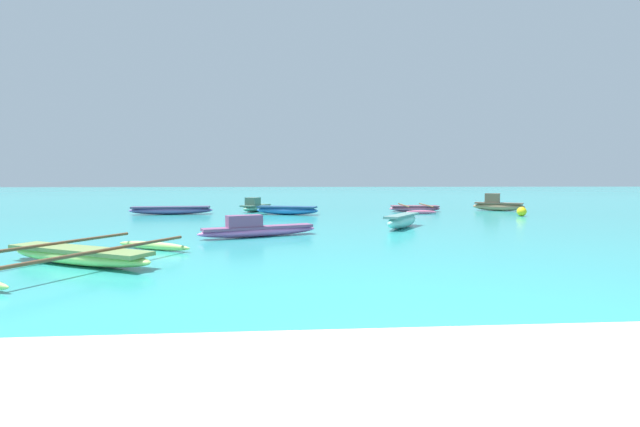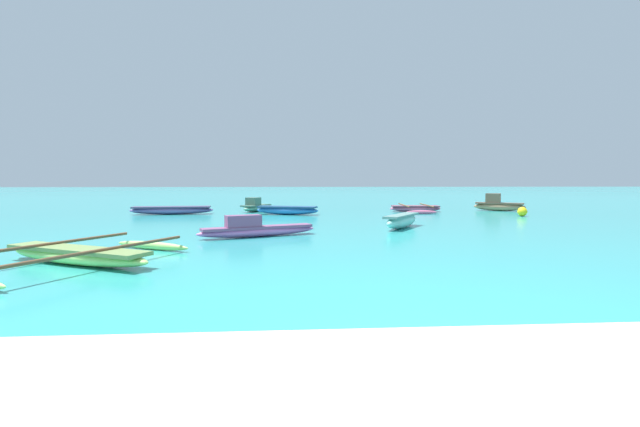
{
  "view_description": "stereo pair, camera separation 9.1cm",
  "coord_description": "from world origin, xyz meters",
  "px_view_note": "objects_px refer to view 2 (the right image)",
  "views": [
    {
      "loc": [
        -1.31,
        -3.4,
        1.69
      ],
      "look_at": [
        0.08,
        15.48,
        0.25
      ],
      "focal_mm": 24.0,
      "sensor_mm": 36.0,
      "label": 1
    },
    {
      "loc": [
        -1.22,
        -3.41,
        1.69
      ],
      "look_at": [
        0.08,
        15.48,
        0.25
      ],
      "focal_mm": 24.0,
      "sensor_mm": 36.0,
      "label": 2
    }
  ],
  "objects_px": {
    "moored_boat_0": "(77,255)",
    "moored_boat_2": "(498,205)",
    "moored_boat_3": "(256,206)",
    "moored_boat_7": "(402,220)",
    "moored_boat_4": "(287,210)",
    "moored_boat_6": "(256,229)",
    "mooring_buoy_1": "(522,212)",
    "moored_boat_5": "(172,210)",
    "moored_boat_1": "(415,208)"
  },
  "relations": [
    {
      "from": "moored_boat_5",
      "to": "moored_boat_7",
      "type": "relative_size",
      "value": 1.58
    },
    {
      "from": "moored_boat_0",
      "to": "mooring_buoy_1",
      "type": "relative_size",
      "value": 10.73
    },
    {
      "from": "moored_boat_7",
      "to": "mooring_buoy_1",
      "type": "height_order",
      "value": "moored_boat_7"
    },
    {
      "from": "moored_boat_3",
      "to": "moored_boat_2",
      "type": "bearing_deg",
      "value": -63.71
    },
    {
      "from": "moored_boat_1",
      "to": "moored_boat_4",
      "type": "distance_m",
      "value": 7.21
    },
    {
      "from": "moored_boat_0",
      "to": "moored_boat_2",
      "type": "xyz_separation_m",
      "value": [
        16.11,
        14.52,
        0.16
      ]
    },
    {
      "from": "moored_boat_3",
      "to": "moored_boat_6",
      "type": "bearing_deg",
      "value": -147.11
    },
    {
      "from": "moored_boat_6",
      "to": "mooring_buoy_1",
      "type": "relative_size",
      "value": 8.13
    },
    {
      "from": "moored_boat_4",
      "to": "moored_boat_6",
      "type": "relative_size",
      "value": 0.91
    },
    {
      "from": "moored_boat_3",
      "to": "moored_boat_7",
      "type": "height_order",
      "value": "moored_boat_3"
    },
    {
      "from": "moored_boat_2",
      "to": "moored_boat_4",
      "type": "distance_m",
      "value": 12.09
    },
    {
      "from": "moored_boat_4",
      "to": "moored_boat_0",
      "type": "bearing_deg",
      "value": -90.71
    },
    {
      "from": "moored_boat_4",
      "to": "moored_boat_6",
      "type": "bearing_deg",
      "value": -78.33
    },
    {
      "from": "moored_boat_2",
      "to": "mooring_buoy_1",
      "type": "bearing_deg",
      "value": -67.58
    },
    {
      "from": "moored_boat_1",
      "to": "moored_boat_4",
      "type": "relative_size",
      "value": 1.12
    },
    {
      "from": "moored_boat_0",
      "to": "moored_boat_7",
      "type": "height_order",
      "value": "moored_boat_7"
    },
    {
      "from": "moored_boat_2",
      "to": "moored_boat_5",
      "type": "bearing_deg",
      "value": -143.4
    },
    {
      "from": "moored_boat_6",
      "to": "moored_boat_3",
      "type": "bearing_deg",
      "value": 72.17
    },
    {
      "from": "moored_boat_5",
      "to": "moored_boat_2",
      "type": "bearing_deg",
      "value": -0.89
    },
    {
      "from": "moored_boat_4",
      "to": "moored_boat_1",
      "type": "bearing_deg",
      "value": 30.31
    },
    {
      "from": "moored_boat_2",
      "to": "mooring_buoy_1",
      "type": "xyz_separation_m",
      "value": [
        -0.65,
        -3.69,
        -0.12
      ]
    },
    {
      "from": "moored_boat_2",
      "to": "moored_boat_7",
      "type": "distance_m",
      "value": 11.36
    },
    {
      "from": "mooring_buoy_1",
      "to": "moored_boat_5",
      "type": "bearing_deg",
      "value": 172.12
    },
    {
      "from": "moored_boat_6",
      "to": "moored_boat_7",
      "type": "height_order",
      "value": "moored_boat_6"
    },
    {
      "from": "moored_boat_1",
      "to": "moored_boat_6",
      "type": "xyz_separation_m",
      "value": [
        -7.93,
        -10.1,
        0.05
      ]
    },
    {
      "from": "moored_boat_0",
      "to": "moored_boat_6",
      "type": "relative_size",
      "value": 1.32
    },
    {
      "from": "moored_boat_7",
      "to": "moored_boat_6",
      "type": "bearing_deg",
      "value": 145.88
    },
    {
      "from": "moored_boat_0",
      "to": "moored_boat_7",
      "type": "bearing_deg",
      "value": 63.99
    },
    {
      "from": "moored_boat_1",
      "to": "moored_boat_7",
      "type": "relative_size",
      "value": 1.41
    },
    {
      "from": "moored_boat_0",
      "to": "mooring_buoy_1",
      "type": "xyz_separation_m",
      "value": [
        15.46,
        10.82,
        0.04
      ]
    },
    {
      "from": "moored_boat_0",
      "to": "moored_boat_2",
      "type": "height_order",
      "value": "moored_boat_2"
    },
    {
      "from": "moored_boat_6",
      "to": "moored_boat_7",
      "type": "bearing_deg",
      "value": 0.28
    },
    {
      "from": "moored_boat_1",
      "to": "mooring_buoy_1",
      "type": "height_order",
      "value": "mooring_buoy_1"
    },
    {
      "from": "moored_boat_5",
      "to": "moored_boat_4",
      "type": "bearing_deg",
      "value": -10.96
    },
    {
      "from": "moored_boat_0",
      "to": "moored_boat_4",
      "type": "distance_m",
      "value": 13.27
    },
    {
      "from": "moored_boat_3",
      "to": "moored_boat_6",
      "type": "xyz_separation_m",
      "value": [
        0.89,
        -10.91,
        -0.04
      ]
    },
    {
      "from": "moored_boat_4",
      "to": "moored_boat_6",
      "type": "height_order",
      "value": "moored_boat_6"
    },
    {
      "from": "moored_boat_6",
      "to": "moored_boat_5",
      "type": "bearing_deg",
      "value": 96.13
    },
    {
      "from": "moored_boat_1",
      "to": "moored_boat_5",
      "type": "height_order",
      "value": "moored_boat_5"
    },
    {
      "from": "moored_boat_1",
      "to": "moored_boat_3",
      "type": "relative_size",
      "value": 1.59
    },
    {
      "from": "mooring_buoy_1",
      "to": "moored_boat_1",
      "type": "bearing_deg",
      "value": 141.68
    },
    {
      "from": "moored_boat_0",
      "to": "moored_boat_1",
      "type": "relative_size",
      "value": 1.29
    },
    {
      "from": "mooring_buoy_1",
      "to": "moored_boat_6",
      "type": "bearing_deg",
      "value": -151.02
    },
    {
      "from": "moored_boat_2",
      "to": "moored_boat_0",
      "type": "bearing_deg",
      "value": -105.62
    },
    {
      "from": "moored_boat_1",
      "to": "mooring_buoy_1",
      "type": "bearing_deg",
      "value": -33.08
    },
    {
      "from": "moored_boat_2",
      "to": "mooring_buoy_1",
      "type": "relative_size",
      "value": 5.92
    },
    {
      "from": "moored_boat_0",
      "to": "moored_boat_2",
      "type": "distance_m",
      "value": 21.69
    },
    {
      "from": "moored_boat_5",
      "to": "moored_boat_7",
      "type": "distance_m",
      "value": 12.24
    },
    {
      "from": "moored_boat_3",
      "to": "mooring_buoy_1",
      "type": "bearing_deg",
      "value": -79.43
    },
    {
      "from": "moored_boat_5",
      "to": "moored_boat_6",
      "type": "distance_m",
      "value": 10.39
    }
  ]
}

